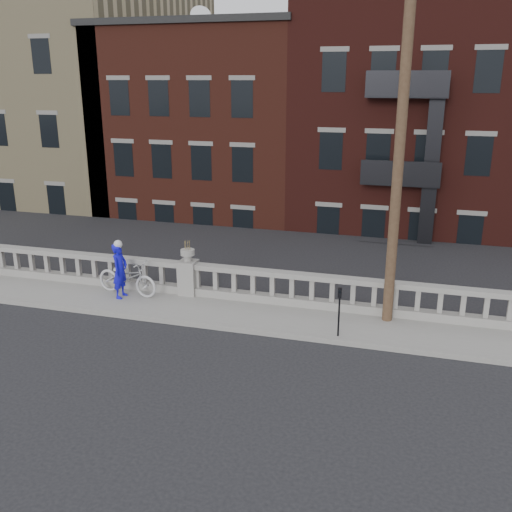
{
  "coord_description": "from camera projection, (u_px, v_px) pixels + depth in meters",
  "views": [
    {
      "loc": [
        6.74,
        -11.78,
        6.73
      ],
      "look_at": [
        2.44,
        3.2,
        1.84
      ],
      "focal_mm": 40.0,
      "sensor_mm": 36.0,
      "label": 1
    }
  ],
  "objects": [
    {
      "name": "utility_pole",
      "position": [
        400.0,
        138.0,
        14.69
      ],
      "size": [
        1.6,
        0.28,
        10.0
      ],
      "color": "#422D1E",
      "rests_on": "sidewalk"
    },
    {
      "name": "planter_pedestal",
      "position": [
        188.0,
        273.0,
        17.97
      ],
      "size": [
        0.55,
        0.55,
        1.76
      ],
      "color": "gray",
      "rests_on": "sidewalk"
    },
    {
      "name": "sidewalk",
      "position": [
        177.0,
        307.0,
        17.32
      ],
      "size": [
        32.0,
        2.2,
        0.15
      ],
      "primitive_type": "cube",
      "color": "gray",
      "rests_on": "ground"
    },
    {
      "name": "ground",
      "position": [
        130.0,
        353.0,
        14.59
      ],
      "size": [
        120.0,
        120.0,
        0.0
      ],
      "primitive_type": "plane",
      "color": "black",
      "rests_on": "ground"
    },
    {
      "name": "lower_level",
      "position": [
        316.0,
        148.0,
        34.79
      ],
      "size": [
        80.0,
        44.0,
        20.8
      ],
      "color": "#605E59",
      "rests_on": "ground"
    },
    {
      "name": "parking_meter_d",
      "position": [
        339.0,
        306.0,
        14.95
      ],
      "size": [
        0.1,
        0.09,
        1.36
      ],
      "color": "black",
      "rests_on": "sidewalk"
    },
    {
      "name": "cyclist",
      "position": [
        120.0,
        271.0,
        17.64
      ],
      "size": [
        0.42,
        0.64,
        1.74
      ],
      "primitive_type": "imported",
      "rotation": [
        0.0,
        0.0,
        1.56
      ],
      "color": "#120DD1",
      "rests_on": "sidewalk"
    },
    {
      "name": "bicycle",
      "position": [
        127.0,
        277.0,
        17.97
      ],
      "size": [
        2.23,
        1.05,
        1.13
      ],
      "primitive_type": "imported",
      "rotation": [
        0.0,
        0.0,
        1.43
      ],
      "color": "silver",
      "rests_on": "sidewalk"
    },
    {
      "name": "balustrade",
      "position": [
        189.0,
        279.0,
        18.02
      ],
      "size": [
        28.0,
        0.34,
        1.03
      ],
      "color": "gray",
      "rests_on": "sidewalk"
    }
  ]
}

